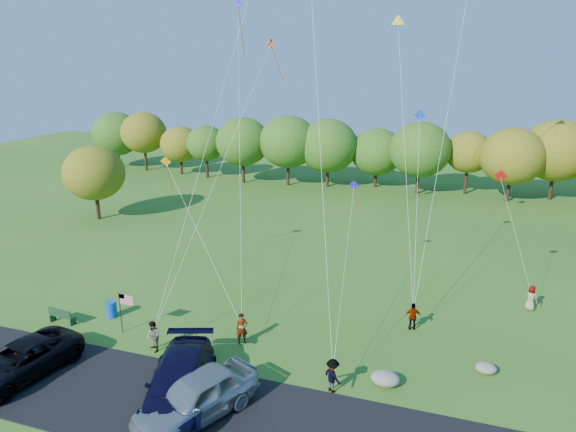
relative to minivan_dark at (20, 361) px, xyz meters
name	(u,v)px	position (x,y,z in m)	size (l,w,h in m)	color
ground	(234,361)	(8.89, 4.35, -0.86)	(140.00, 140.00, 0.00)	#31621C
asphalt_lane	(195,411)	(8.89, 0.35, -0.83)	(44.00, 6.00, 0.06)	black
treeline	(344,150)	(6.22, 41.00, 3.78)	(76.10, 27.85, 8.02)	#332312
minivan_dark	(20,361)	(0.00, 0.00, 0.00)	(2.65, 5.74, 1.60)	black
minivan_navy	(179,382)	(8.02, 0.71, 0.13)	(2.61, 6.43, 1.86)	black
minivan_silver	(197,397)	(9.21, 0.05, 0.15)	(2.25, 5.59, 1.90)	#9DA2A7
flyer_a	(242,329)	(8.61, 6.08, -0.01)	(0.62, 0.41, 1.70)	#4C4C59
flyer_b	(153,337)	(4.64, 3.93, -0.04)	(0.80, 0.62, 1.64)	#4C4C59
flyer_c	(333,376)	(14.11, 3.55, -0.05)	(1.04, 0.60, 1.61)	#4C4C59
flyer_d	(413,317)	(16.98, 10.40, -0.07)	(0.92, 0.38, 1.57)	#4C4C59
flyer_e	(531,298)	(23.41, 15.00, -0.09)	(0.75, 0.49, 1.54)	#4C4C59
park_bench	(61,316)	(-1.92, 4.77, -0.36)	(1.68, 0.49, 0.93)	#14381F
trash_barrel	(111,309)	(0.26, 6.36, -0.38)	(0.63, 0.63, 0.95)	blue
flag_assembly	(124,304)	(2.20, 5.01, 0.90)	(0.88, 0.57, 2.36)	black
boulder_near	(385,378)	(16.29, 4.79, -0.52)	(1.33, 1.04, 0.67)	gray
boulder_far	(486,368)	(20.71, 7.27, -0.60)	(1.00, 0.83, 0.52)	slate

